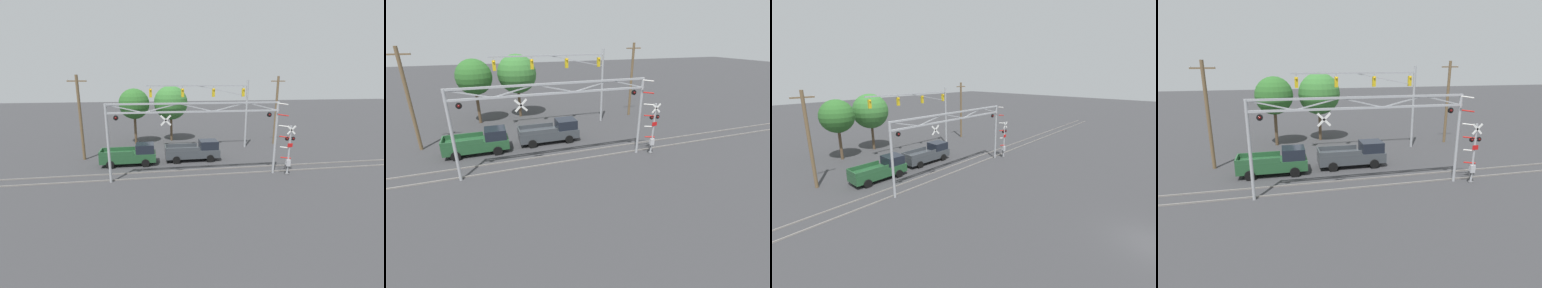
% 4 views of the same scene
% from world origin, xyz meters
% --- Properties ---
extents(rail_track_near, '(80.00, 0.08, 0.10)m').
position_xyz_m(rail_track_near, '(0.00, 16.68, 0.05)').
color(rail_track_near, gray).
rests_on(rail_track_near, ground_plane).
extents(rail_track_far, '(80.00, 0.08, 0.10)m').
position_xyz_m(rail_track_far, '(0.00, 18.11, 0.05)').
color(rail_track_far, gray).
rests_on(rail_track_far, ground_plane).
extents(crossing_gantry, '(13.98, 0.26, 6.25)m').
position_xyz_m(crossing_gantry, '(-0.02, 16.39, 4.63)').
color(crossing_gantry, '#9EA0A5').
rests_on(crossing_gantry, ground_plane).
extents(crossing_signal_mast, '(1.83, 0.35, 6.20)m').
position_xyz_m(crossing_signal_mast, '(7.85, 15.88, 2.21)').
color(crossing_signal_mast, '#9EA0A5').
rests_on(crossing_signal_mast, ground_plane).
extents(traffic_signal_span, '(11.83, 0.39, 7.96)m').
position_xyz_m(traffic_signal_span, '(4.51, 25.60, 5.63)').
color(traffic_signal_span, '#9EA0A5').
rests_on(traffic_signal_span, ground_plane).
extents(pickup_truck_lead, '(5.45, 2.12, 2.02)m').
position_xyz_m(pickup_truck_lead, '(0.79, 21.23, 0.96)').
color(pickup_truck_lead, '#3D4247').
rests_on(pickup_truck_lead, ground_plane).
extents(pickup_truck_following, '(5.18, 2.12, 2.02)m').
position_xyz_m(pickup_truck_following, '(-5.50, 20.71, 0.95)').
color(pickup_truck_following, '#23512D').
rests_on(pickup_truck_following, ground_plane).
extents(utility_pole_left, '(1.80, 0.28, 8.48)m').
position_xyz_m(utility_pole_left, '(-10.48, 23.14, 4.38)').
color(utility_pole_left, brown).
rests_on(utility_pole_left, ground_plane).
extents(utility_pole_right, '(1.80, 0.28, 8.47)m').
position_xyz_m(utility_pole_right, '(11.98, 26.67, 4.38)').
color(utility_pole_right, brown).
rests_on(utility_pole_right, ground_plane).
extents(background_tree_beyond_span, '(3.79, 3.79, 7.00)m').
position_xyz_m(background_tree_beyond_span, '(-5.60, 29.38, 5.09)').
color(background_tree_beyond_span, brown).
rests_on(background_tree_beyond_span, ground_plane).
extents(background_tree_far_left_verge, '(4.44, 4.44, 7.32)m').
position_xyz_m(background_tree_far_left_verge, '(-0.93, 30.54, 5.08)').
color(background_tree_far_left_verge, brown).
rests_on(background_tree_far_left_verge, ground_plane).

